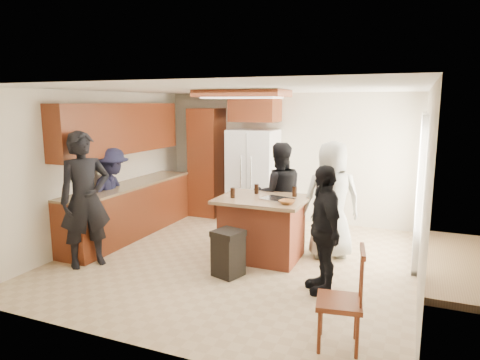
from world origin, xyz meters
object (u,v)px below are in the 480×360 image
at_px(refrigerator, 253,176).
at_px(spindle_chair, 341,302).
at_px(person_behind_left, 279,194).
at_px(trash_bin, 228,253).
at_px(person_behind_right, 331,200).
at_px(kitchen_island, 262,227).
at_px(person_counter, 112,196).
at_px(person_front_left, 85,200).
at_px(person_side_right, 324,229).

height_order(refrigerator, spindle_chair, refrigerator).
bearing_deg(person_behind_left, trash_bin, 54.99).
bearing_deg(person_behind_right, trash_bin, 25.07).
bearing_deg(person_behind_left, kitchen_island, 60.94).
bearing_deg(spindle_chair, trash_bin, 145.63).
bearing_deg(person_counter, refrigerator, -41.94).
distance_m(trash_bin, spindle_chair, 2.05).
height_order(person_behind_left, spindle_chair, person_behind_left).
distance_m(person_counter, spindle_chair, 4.37).
relative_size(person_front_left, person_side_right, 1.22).
xyz_separation_m(person_behind_right, person_counter, (-3.46, -0.73, -0.08)).
height_order(person_behind_left, person_behind_right, person_behind_right).
xyz_separation_m(person_front_left, spindle_chair, (3.71, -0.74, -0.51)).
distance_m(person_side_right, trash_bin, 1.35).
bearing_deg(refrigerator, person_side_right, -54.12).
distance_m(person_behind_right, person_counter, 3.53).
bearing_deg(kitchen_island, person_counter, -173.50).
height_order(person_counter, kitchen_island, person_counter).
distance_m(person_behind_right, spindle_chair, 2.52).
height_order(person_front_left, person_behind_right, person_front_left).
bearing_deg(refrigerator, spindle_chair, -58.52).
relative_size(person_counter, kitchen_island, 1.25).
bearing_deg(trash_bin, person_behind_right, 48.10).
distance_m(person_front_left, person_behind_left, 2.97).
height_order(kitchen_island, spindle_chair, spindle_chair).
height_order(refrigerator, trash_bin, refrigerator).
height_order(person_behind_left, person_side_right, person_behind_left).
bearing_deg(trash_bin, person_front_left, -168.33).
xyz_separation_m(person_behind_left, kitchen_island, (-0.03, -0.71, -0.37)).
distance_m(person_behind_left, person_counter, 2.74).
relative_size(person_front_left, kitchen_island, 1.51).
distance_m(person_front_left, person_side_right, 3.32).
height_order(person_front_left, trash_bin, person_front_left).
relative_size(trash_bin, spindle_chair, 0.63).
bearing_deg(person_side_right, person_counter, -125.97).
relative_size(person_behind_left, kitchen_island, 1.32).
relative_size(refrigerator, kitchen_island, 1.41).
height_order(person_counter, refrigerator, refrigerator).
xyz_separation_m(kitchen_island, spindle_chair, (1.50, -1.97, -0.02)).
relative_size(person_side_right, refrigerator, 0.88).
bearing_deg(person_behind_left, person_counter, -5.36).
relative_size(person_behind_left, spindle_chair, 1.70).
distance_m(person_front_left, person_counter, 1.01).
xyz_separation_m(person_behind_right, spindle_chair, (0.57, -2.41, -0.43)).
relative_size(person_side_right, trash_bin, 2.52).
xyz_separation_m(trash_bin, spindle_chair, (1.69, -1.16, 0.13)).
bearing_deg(person_side_right, person_behind_left, -173.16).
bearing_deg(person_behind_right, kitchen_island, 2.32).
relative_size(person_behind_right, trash_bin, 2.81).
height_order(person_behind_right, person_counter, person_behind_right).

